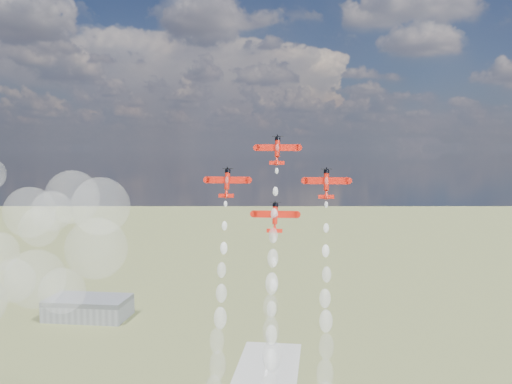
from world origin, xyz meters
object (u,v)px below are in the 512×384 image
at_px(plane_lead, 277,150).
at_px(plane_slot, 275,217).
at_px(plane_left, 227,182).
at_px(plane_right, 326,183).
at_px(hangar, 88,308).

relative_size(plane_lead, plane_slot, 1.00).
height_order(plane_lead, plane_slot, plane_lead).
height_order(plane_left, plane_right, same).
height_order(plane_lead, plane_right, plane_lead).
height_order(plane_right, plane_slot, plane_right).
relative_size(hangar, plane_left, 3.95).
distance_m(plane_left, plane_slot, 17.92).
height_order(hangar, plane_right, plane_right).
xyz_separation_m(plane_right, plane_slot, (-14.68, -3.52, -9.65)).
relative_size(plane_left, plane_right, 1.00).
bearing_deg(plane_right, hangar, 132.64).
distance_m(plane_lead, plane_left, 17.92).
relative_size(hangar, plane_right, 3.95).
bearing_deg(hangar, plane_right, -47.36).
bearing_deg(hangar, plane_lead, -49.72).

